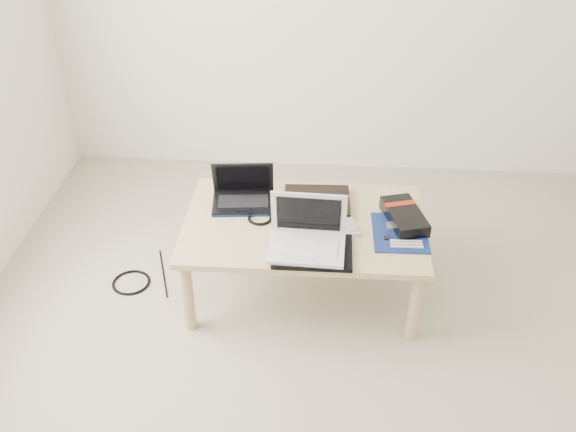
# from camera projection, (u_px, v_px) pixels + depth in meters

# --- Properties ---
(ground) EXTENTS (4.00, 4.00, 0.00)m
(ground) POSITION_uv_depth(u_px,v_px,m) (410.00, 424.00, 2.50)
(ground) COLOR #ADA58C
(ground) RESTS_ON ground
(coffee_table) EXTENTS (1.10, 0.70, 0.40)m
(coffee_table) POSITION_uv_depth(u_px,v_px,m) (304.00, 231.00, 2.96)
(coffee_table) COLOR #CFB77D
(coffee_table) RESTS_ON ground
(book) EXTENTS (0.32, 0.27, 0.03)m
(book) POSITION_uv_depth(u_px,v_px,m) (317.00, 202.00, 3.05)
(book) COLOR black
(book) RESTS_ON coffee_table
(netbook) EXTENTS (0.31, 0.24, 0.20)m
(netbook) POSITION_uv_depth(u_px,v_px,m) (243.00, 194.00, 3.05)
(netbook) COLOR black
(netbook) RESTS_ON coffee_table
(tablet) EXTENTS (0.28, 0.23, 0.01)m
(tablet) POSITION_uv_depth(u_px,v_px,m) (308.00, 226.00, 2.89)
(tablet) COLOR black
(tablet) RESTS_ON coffee_table
(remote) EXTENTS (0.10, 0.20, 0.02)m
(remote) POSITION_uv_depth(u_px,v_px,m) (349.00, 223.00, 2.92)
(remote) COLOR silver
(remote) RESTS_ON coffee_table
(neoprene_sleeve) EXTENTS (0.34, 0.25, 0.02)m
(neoprene_sleeve) POSITION_uv_depth(u_px,v_px,m) (313.00, 251.00, 2.74)
(neoprene_sleeve) COLOR black
(neoprene_sleeve) RESTS_ON coffee_table
(white_laptop) EXTENTS (0.33, 0.24, 0.23)m
(white_laptop) POSITION_uv_depth(u_px,v_px,m) (307.00, 237.00, 2.73)
(white_laptop) COLOR silver
(white_laptop) RESTS_ON neoprene_sleeve
(motherboard) EXTENTS (0.25, 0.31, 0.01)m
(motherboard) POSITION_uv_depth(u_px,v_px,m) (400.00, 233.00, 2.86)
(motherboard) COLOR #0B1449
(motherboard) RESTS_ON coffee_table
(gpu_box) EXTENTS (0.21, 0.31, 0.06)m
(gpu_box) POSITION_uv_depth(u_px,v_px,m) (404.00, 216.00, 2.92)
(gpu_box) COLOR black
(gpu_box) RESTS_ON coffee_table
(cable_coil) EXTENTS (0.14, 0.14, 0.01)m
(cable_coil) POSITION_uv_depth(u_px,v_px,m) (260.00, 218.00, 2.95)
(cable_coil) COLOR black
(cable_coil) RESTS_ON coffee_table
(floor_cable_coil) EXTENTS (0.21, 0.21, 0.01)m
(floor_cable_coil) POSITION_uv_depth(u_px,v_px,m) (131.00, 282.00, 3.19)
(floor_cable_coil) COLOR black
(floor_cable_coil) RESTS_ON ground
(floor_cable_trail) EXTENTS (0.13, 0.37, 0.01)m
(floor_cable_trail) POSITION_uv_depth(u_px,v_px,m) (163.00, 273.00, 3.25)
(floor_cable_trail) COLOR black
(floor_cable_trail) RESTS_ON ground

